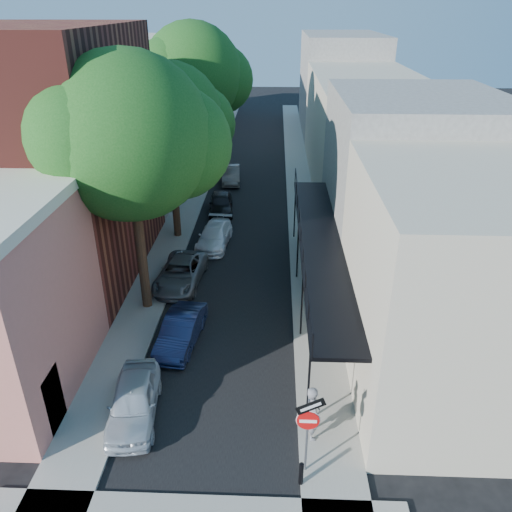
# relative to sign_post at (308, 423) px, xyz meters

# --- Properties ---
(ground) EXTENTS (160.00, 160.00, 0.00)m
(ground) POSITION_rel_sign_post_xyz_m (-3.16, -0.97, -2.04)
(ground) COLOR black
(ground) RESTS_ON ground
(road_surface) EXTENTS (6.00, 64.00, 0.01)m
(road_surface) POSITION_rel_sign_post_xyz_m (-3.16, 29.03, -2.03)
(road_surface) COLOR black
(road_surface) RESTS_ON ground
(sidewalk_left) EXTENTS (2.00, 64.00, 0.12)m
(sidewalk_left) POSITION_rel_sign_post_xyz_m (-7.16, 29.03, -1.98)
(sidewalk_left) COLOR gray
(sidewalk_left) RESTS_ON ground
(sidewalk_right) EXTENTS (2.00, 64.00, 0.12)m
(sidewalk_right) POSITION_rel_sign_post_xyz_m (0.84, 29.03, -1.98)
(sidewalk_right) COLOR gray
(sidewalk_right) RESTS_ON ground
(buildings_left) EXTENTS (10.10, 59.10, 12.00)m
(buildings_left) POSITION_rel_sign_post_xyz_m (-12.46, 27.79, 2.90)
(buildings_left) COLOR #C97167
(buildings_left) RESTS_ON ground
(buildings_right) EXTENTS (9.80, 55.00, 10.00)m
(buildings_right) POSITION_rel_sign_post_xyz_m (5.83, 28.51, 2.39)
(buildings_right) COLOR #B9AE98
(buildings_right) RESTS_ON ground
(sign_post) EXTENTS (0.89, 0.17, 2.99)m
(sign_post) POSITION_rel_sign_post_xyz_m (0.00, 0.00, 0.00)
(sign_post) COLOR #595B60
(sign_post) RESTS_ON ground
(bollard) EXTENTS (0.14, 0.14, 0.80)m
(bollard) POSITION_rel_sign_post_xyz_m (-0.16, -0.47, -1.52)
(bollard) COLOR black
(bollard) RESTS_ON sidewalk_right
(oak_near) EXTENTS (7.48, 6.80, 11.42)m
(oak_near) POSITION_rel_sign_post_xyz_m (-6.53, 9.29, 5.84)
(oak_near) COLOR #322114
(oak_near) RESTS_ON ground
(oak_mid) EXTENTS (6.60, 6.00, 10.20)m
(oak_mid) POSITION_rel_sign_post_xyz_m (-6.58, 17.26, 5.02)
(oak_mid) COLOR #322114
(oak_mid) RESTS_ON ground
(oak_far) EXTENTS (7.70, 7.00, 11.90)m
(oak_far) POSITION_rel_sign_post_xyz_m (-6.51, 26.30, 6.22)
(oak_far) COLOR #322114
(oak_far) RESTS_ON ground
(parked_car_a) EXTENTS (2.00, 4.08, 1.34)m
(parked_car_a) POSITION_rel_sign_post_xyz_m (-5.76, 2.14, -1.37)
(parked_car_a) COLOR #B2BCC6
(parked_car_a) RESTS_ON ground
(parked_car_b) EXTENTS (1.79, 3.97, 1.26)m
(parked_car_b) POSITION_rel_sign_post_xyz_m (-4.88, 6.33, -1.40)
(parked_car_b) COLOR #141D3F
(parked_car_b) RESTS_ON ground
(parked_car_c) EXTENTS (2.40, 4.62, 1.24)m
(parked_car_c) POSITION_rel_sign_post_xyz_m (-5.76, 11.29, -1.41)
(parked_car_c) COLOR slate
(parked_car_c) RESTS_ON ground
(parked_car_d) EXTENTS (2.05, 4.31, 1.21)m
(parked_car_d) POSITION_rel_sign_post_xyz_m (-4.56, 15.91, -1.43)
(parked_car_d) COLOR white
(parked_car_d) RESTS_ON ground
(parked_car_e) EXTENTS (1.90, 4.02, 1.33)m
(parked_car_e) POSITION_rel_sign_post_xyz_m (-4.70, 21.10, -1.37)
(parked_car_e) COLOR black
(parked_car_e) RESTS_ON ground
(parked_car_f) EXTENTS (1.64, 3.99, 1.29)m
(parked_car_f) POSITION_rel_sign_post_xyz_m (-4.56, 27.52, -1.39)
(parked_car_f) COLOR #655C55
(parked_car_f) RESTS_ON ground
(pedestrian) EXTENTS (0.63, 0.82, 2.00)m
(pedestrian) POSITION_rel_sign_post_xyz_m (0.26, 1.37, -0.92)
(pedestrian) COLOR slate
(pedestrian) RESTS_ON sidewalk_right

